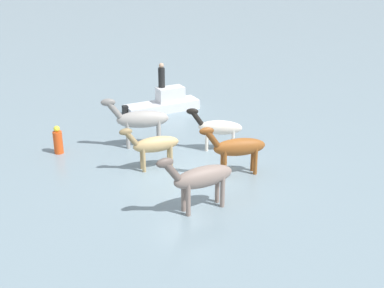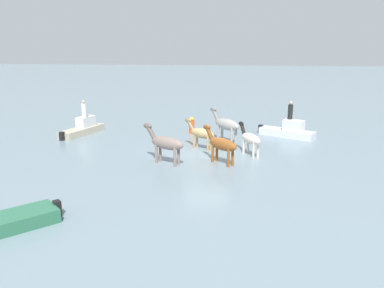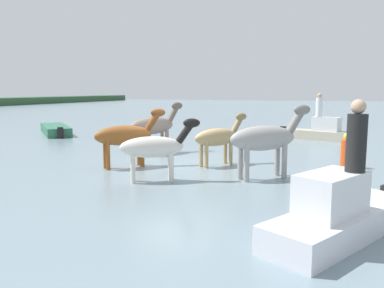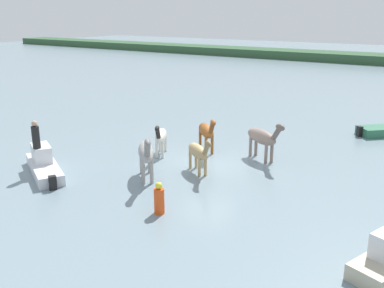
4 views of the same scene
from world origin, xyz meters
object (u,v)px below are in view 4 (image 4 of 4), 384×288
Objects in this scene: horse_lead at (198,152)px; person_helmsman_aft at (36,136)px; horse_chestnut_trailing at (161,136)px; horse_dark_mare at (207,131)px; boat_tender_starboard at (44,167)px; horse_mid_herd at (146,153)px; buoy_channel_marker at (159,199)px; horse_dun_straggler at (263,137)px.

person_helmsman_aft is at bearing -110.42° from horse_lead.
horse_lead is 2.98m from horse_chestnut_trailing.
boat_tender_starboard is (-4.16, -6.46, -0.74)m from horse_dark_mare.
boat_tender_starboard is (-4.06, -1.95, -0.84)m from horse_mid_herd.
horse_dark_mare is at bearing 108.83° from buoy_channel_marker.
boat_tender_starboard is at bearing 177.61° from buoy_channel_marker.
person_helmsman_aft is (-2.74, -4.91, 0.76)m from horse_chestnut_trailing.
boat_tender_starboard is at bearing -111.10° from horse_lead.
horse_mid_herd is at bearing -2.73° from horse_chestnut_trailing.
horse_chestnut_trailing is (-2.81, 1.00, 0.00)m from horse_lead.
horse_lead is 3.43m from horse_dun_straggler.
horse_dun_straggler is (4.36, 2.06, 0.15)m from horse_chestnut_trailing.
buoy_channel_marker is at bearing -66.35° from horse_dun_straggler.
horse_chestnut_trailing is 0.85× the size of horse_dun_straggler.
horse_dark_mare is 4.51m from horse_mid_herd.
horse_chestnut_trailing is 3.13m from horse_mid_herd.
person_helmsman_aft reaches higher than buoy_channel_marker.
horse_mid_herd is 4.70m from person_helmsman_aft.
horse_lead is 2.27m from horse_mid_herd.
horse_mid_herd is at bearing -93.39° from horse_lead.
horse_lead is 0.99× the size of horse_dark_mare.
horse_chestnut_trailing reaches higher than horse_lead.
horse_dun_straggler is 2.15× the size of buoy_channel_marker.
buoy_channel_marker is (1.01, -4.01, -0.43)m from horse_lead.
buoy_channel_marker is at bearing -28.27° from horse_dark_mare.
horse_dun_straggler reaches higher than horse_dark_mare.
person_helmsman_aft reaches higher than boat_tender_starboard.
horse_chestnut_trailing is at bearing -165.18° from horse_lead.
horse_dark_mare is 1.71× the size of person_helmsman_aft.
horse_dun_straggler is 1.10× the size of horse_mid_herd.
horse_chestnut_trailing is 1.76× the size of person_helmsman_aft.
horse_dun_straggler is at bearing 44.41° from person_helmsman_aft.
horse_chestnut_trailing is 1.83× the size of buoy_channel_marker.
horse_mid_herd reaches higher than horse_dun_straggler.
horse_mid_herd is 1.87× the size of person_helmsman_aft.
horse_dun_straggler is at bearing 105.37° from horse_mid_herd.
horse_chestnut_trailing is 5.67m from person_helmsman_aft.
horse_mid_herd is at bearing 137.18° from buoy_channel_marker.
horse_lead is 0.90× the size of horse_mid_herd.
horse_mid_herd is (1.42, -2.79, 0.19)m from horse_chestnut_trailing.
buoy_channel_marker is at bearing -0.89° from person_helmsman_aft.
horse_dark_mare reaches higher than buoy_channel_marker.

